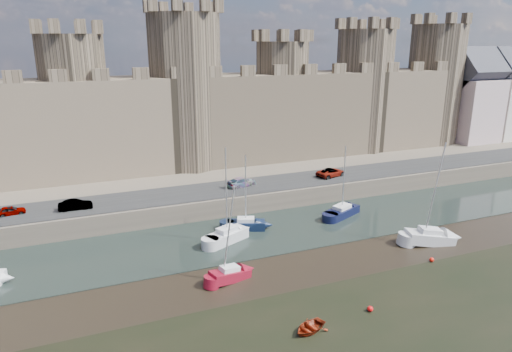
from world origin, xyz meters
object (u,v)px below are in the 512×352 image
Objects in this scene: sailboat_1 at (246,224)px; sailboat_4 at (230,274)px; sailboat_3 at (342,211)px; car_1 at (75,205)px; car_2 at (241,182)px; sailboat_5 at (430,237)px; sailboat_2 at (227,235)px; car_3 at (331,172)px; car_0 at (10,211)px.

sailboat_1 is 12.07m from sailboat_4.
sailboat_3 is at bearing 18.86° from sailboat_1.
car_2 reaches higher than car_1.
sailboat_5 reaches higher than car_2.
sailboat_5 is (17.59, -11.15, 0.07)m from sailboat_1.
car_1 is 0.41× the size of sailboat_3.
sailboat_2 is at bearing 135.85° from car_2.
sailboat_4 is at bearing 115.19° from car_3.
sailboat_1 is at bearing -110.16° from car_1.
car_0 is 0.27× the size of sailboat_5.
car_3 is at bearing 108.16° from sailboat_5.
sailboat_4 is (13.02, -18.09, -2.43)m from car_1.
sailboat_3 is at bearing 128.30° from sailboat_5.
sailboat_3 is 0.99× the size of sailboat_4.
sailboat_3 is at bearing -17.91° from sailboat_2.
car_0 is at bearing 74.27° from car_3.
car_1 is 0.35× the size of sailboat_2.
sailboat_1 is 12.94m from sailboat_3.
sailboat_5 reaches higher than sailboat_1.
sailboat_3 is (-3.44, -8.75, -2.42)m from car_3.
sailboat_2 reaches higher than sailboat_4.
sailboat_2 is at bearing 162.76° from sailboat_3.
car_2 is at bearing -96.63° from car_0.
sailboat_2 is at bearing 103.22° from car_3.
sailboat_2 is 16.21m from sailboat_3.
car_2 is 0.40× the size of sailboat_2.
sailboat_5 is at bearing -11.05° from sailboat_1.
sailboat_3 is (38.46, -8.91, -2.31)m from car_0.
car_0 is 0.35× the size of sailboat_1.
sailboat_3 reaches higher than car_1.
sailboat_5 is at bearing 168.09° from car_3.
car_1 is 32.61m from sailboat_3.
car_2 is (21.19, 1.22, 0.01)m from car_1.
car_0 is 27.68m from sailboat_4.
sailboat_2 is 1.18× the size of sailboat_3.
sailboat_3 is (16.09, 1.96, -0.12)m from sailboat_2.
car_0 is 0.34× the size of sailboat_4.
sailboat_3 is at bearing 13.72° from sailboat_4.
sailboat_3 is (31.54, -7.94, -2.40)m from car_1.
sailboat_3 reaches higher than car_0.
sailboat_2 reaches higher than car_3.
car_2 is at bearing -85.23° from car_1.
car_0 is 0.29× the size of sailboat_2.
sailboat_3 is at bearing -148.31° from car_2.
car_1 is 22.42m from sailboat_4.
sailboat_1 is (-2.59, -8.60, -2.39)m from car_2.
car_3 is (13.78, -0.41, 0.01)m from car_2.
sailboat_2 reaches higher than car_1.
car_3 reaches higher than car_2.
sailboat_4 is (-2.42, -8.18, -0.15)m from sailboat_2.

